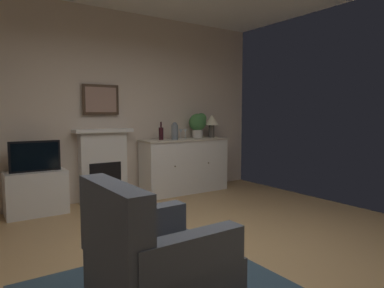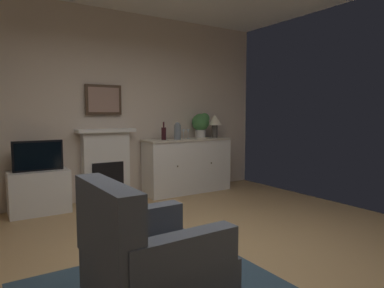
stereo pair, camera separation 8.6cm
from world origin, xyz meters
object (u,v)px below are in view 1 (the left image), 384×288
object	(u,v)px
wine_glass_center	(185,131)
wine_glass_left	(181,132)
sideboard_cabinet	(185,165)
table_lamp	(212,122)
fireplace_unit	(103,165)
tv_set	(35,156)
potted_plant_small	(198,123)
tv_cabinet	(36,193)
framed_picture	(101,100)
wine_bottle	(161,133)
armchair	(153,261)
vase_decorative	(175,131)

from	to	relation	value
wine_glass_center	wine_glass_left	bearing A→B (deg)	-165.25
sideboard_cabinet	table_lamp	distance (m)	0.93
fireplace_unit	tv_set	xyz separation A→B (m)	(-0.98, -0.19, 0.23)
fireplace_unit	potted_plant_small	size ratio (longest dim) A/B	2.56
fireplace_unit	tv_cabinet	bearing A→B (deg)	-170.55
fireplace_unit	framed_picture	xyz separation A→B (m)	(0.00, 0.05, 0.99)
wine_glass_left	tv_set	size ratio (longest dim) A/B	0.27
fireplace_unit	wine_bottle	bearing A→B (deg)	-11.09
potted_plant_small	tv_set	bearing A→B (deg)	-178.83
tv_set	armchair	world-z (taller)	tv_set
wine_glass_center	tv_cabinet	world-z (taller)	wine_glass_center
tv_set	potted_plant_small	world-z (taller)	potted_plant_small
armchair	framed_picture	bearing A→B (deg)	76.27
tv_set	wine_glass_center	bearing A→B (deg)	1.00
sideboard_cabinet	wine_bottle	distance (m)	0.72
wine_glass_center	fireplace_unit	bearing A→B (deg)	174.04
table_lamp	tv_set	world-z (taller)	table_lamp
potted_plant_small	table_lamp	bearing A→B (deg)	-9.90
sideboard_cabinet	armchair	xyz separation A→B (m)	(-2.11, -2.90, -0.07)
table_lamp	vase_decorative	bearing A→B (deg)	-176.39
wine_glass_center	armchair	world-z (taller)	wine_glass_center
wine_bottle	armchair	size ratio (longest dim) A/B	0.32
table_lamp	wine_glass_center	bearing A→B (deg)	176.46
wine_glass_left	tv_cabinet	distance (m)	2.37
wine_glass_left	vase_decorative	bearing A→B (deg)	-160.15
fireplace_unit	vase_decorative	size ratio (longest dim) A/B	3.91
potted_plant_small	armchair	distance (m)	3.89
fireplace_unit	sideboard_cabinet	xyz separation A→B (m)	(1.35, -0.18, -0.09)
framed_picture	wine_glass_left	xyz separation A→B (m)	(1.27, -0.22, -0.51)
wine_bottle	vase_decorative	size ratio (longest dim) A/B	1.03
wine_bottle	armchair	world-z (taller)	wine_bottle
wine_bottle	armchair	xyz separation A→B (m)	(-1.66, -2.91, -0.63)
table_lamp	tv_cabinet	distance (m)	3.03
tv_cabinet	armchair	size ratio (longest dim) A/B	0.82
wine_bottle	table_lamp	bearing A→B (deg)	-0.06
framed_picture	wine_glass_center	world-z (taller)	framed_picture
framed_picture	sideboard_cabinet	bearing A→B (deg)	-9.38
tv_cabinet	potted_plant_small	world-z (taller)	potted_plant_small
wine_bottle	tv_set	world-z (taller)	wine_bottle
vase_decorative	tv_set	bearing A→B (deg)	178.86
sideboard_cabinet	potted_plant_small	bearing A→B (deg)	8.36
wine_bottle	tv_cabinet	distance (m)	2.01
vase_decorative	potted_plant_small	distance (m)	0.55
potted_plant_small	fireplace_unit	bearing A→B (deg)	175.44
framed_picture	tv_set	bearing A→B (deg)	-166.69
fireplace_unit	tv_set	distance (m)	1.02
sideboard_cabinet	armchair	bearing A→B (deg)	-126.02
tv_cabinet	armchair	world-z (taller)	armchair
framed_picture	sideboard_cabinet	size ratio (longest dim) A/B	0.36
vase_decorative	sideboard_cabinet	bearing A→B (deg)	12.57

